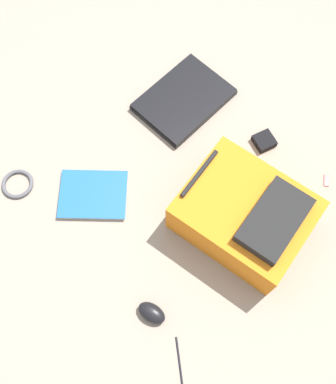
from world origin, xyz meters
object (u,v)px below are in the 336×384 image
Objects in this scene: earbud_pouch at (264,141)px; usb_stick at (327,180)px; laptop at (184,99)px; book_manual at (93,195)px; computer_mouse at (152,313)px; backpack at (246,215)px; cable_coil at (17,184)px; pen_black at (179,361)px.

earbud_pouch is 1.56× the size of usb_stick.
book_manual is (-0.52, -0.10, -0.01)m from laptop.
usb_stick is (0.81, -0.04, -0.02)m from computer_mouse.
book_manual is 3.17× the size of computer_mouse.
backpack is at bearing -108.63° from laptop.
earbud_pouch is (0.82, -0.46, 0.01)m from cable_coil.
backpack is 4.15× the size of cable_coil.
pen_black is (-0.03, -0.17, -0.02)m from computer_mouse.
earbud_pouch is (0.76, 0.39, 0.01)m from pen_black.
computer_mouse is 0.65× the size of pen_black.
cable_coil is 0.94m from earbud_pouch.
book_manual is at bearing 128.65° from backpack.
book_manual reaches higher than usb_stick.
earbud_pouch reaches higher than book_manual.
backpack is 1.58× the size of book_manual.
book_manual is at bearing -169.49° from laptop.
backpack is 5.02× the size of computer_mouse.
cable_coil is 0.79× the size of pen_black.
usb_stick is at bearing 8.81° from pen_black.
laptop reaches higher than pen_black.
pen_black is (-0.65, -0.74, -0.01)m from laptop.
laptop is at bearing 10.51° from book_manual.
book_manual is 0.48m from computer_mouse.
computer_mouse is 1.34× the size of earbud_pouch.
backpack reaches higher than cable_coil.
cable_coil is at bearing 170.50° from laptop.
pen_black and usb_stick have the same top height.
backpack is 0.84m from cable_coil.
backpack is at bearing 23.79° from pen_black.
earbud_pouch is at bearing -1.26° from computer_mouse.
cable_coil is (-0.09, 0.68, -0.01)m from computer_mouse.
usb_stick is (0.70, -0.51, -0.01)m from book_manual.
laptop is 0.63m from usb_stick.
backpack is 0.35m from earbud_pouch.
book_manual is (-0.34, 0.43, -0.08)m from backpack.
laptop is 5.20× the size of earbud_pouch.
cable_coil is (-0.19, 0.22, -0.00)m from book_manual.
earbud_pouch is (0.29, 0.19, -0.08)m from backpack.
backpack is 0.38m from usb_stick.
book_manual is at bearing -48.65° from cable_coil.
pen_black is at bearing -101.53° from book_manual.
computer_mouse is at bearing 176.98° from usb_stick.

